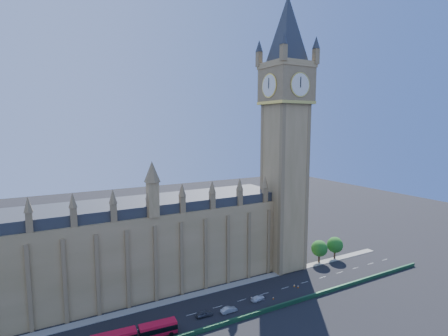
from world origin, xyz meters
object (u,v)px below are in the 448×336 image
car_grey (204,314)px  car_silver (229,310)px  car_white (258,298)px  red_bus (135,335)px

car_grey → car_silver: (6.78, -1.38, -0.01)m
car_silver → car_white: car_silver is taller
red_bus → car_white: size_ratio=4.42×
car_grey → red_bus: bearing=98.2°
car_grey → car_white: size_ratio=1.01×
car_white → car_grey: bearing=83.4°
car_grey → car_silver: size_ratio=0.98×
red_bus → car_white: bearing=8.3°
car_silver → car_white: size_ratio=1.03×
red_bus → car_grey: bearing=10.8°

